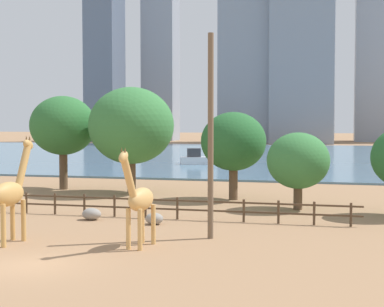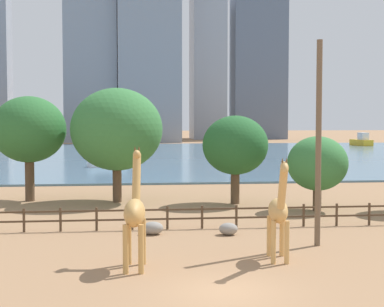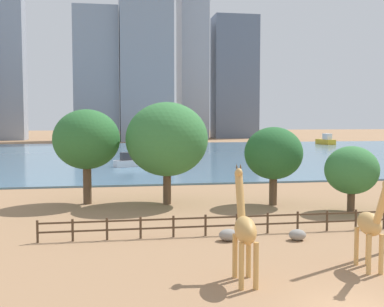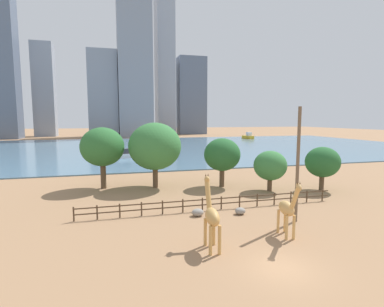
{
  "view_description": "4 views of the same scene",
  "coord_description": "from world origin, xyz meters",
  "px_view_note": "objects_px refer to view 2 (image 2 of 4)",
  "views": [
    {
      "loc": [
        11.76,
        -20.71,
        5.68
      ],
      "look_at": [
        2.37,
        16.49,
        3.61
      ],
      "focal_mm": 55.0,
      "sensor_mm": 36.0,
      "label": 1
    },
    {
      "loc": [
        -3.42,
        -20.43,
        6.17
      ],
      "look_at": [
        0.22,
        13.11,
        4.17
      ],
      "focal_mm": 55.0,
      "sensor_mm": 36.0,
      "label": 2
    },
    {
      "loc": [
        -8.8,
        -16.06,
        7.07
      ],
      "look_at": [
        -2.71,
        20.0,
        4.41
      ],
      "focal_mm": 45.0,
      "sensor_mm": 36.0,
      "label": 3
    },
    {
      "loc": [
        -9.59,
        -15.03,
        8.92
      ],
      "look_at": [
        0.97,
        24.27,
        4.17
      ],
      "focal_mm": 28.0,
      "sensor_mm": 36.0,
      "label": 4
    }
  ],
  "objects_px": {
    "giraffe_tall": "(279,211)",
    "utility_pole": "(318,144)",
    "boulder_by_pole": "(228,229)",
    "boat_sailboat": "(362,141)",
    "giraffe_companion": "(135,212)",
    "tree_right_tall": "(117,130)",
    "boulder_near_fence": "(153,228)",
    "tree_left_small": "(29,130)",
    "tree_center_broad": "(235,146)",
    "tree_left_large": "(317,164)",
    "boat_ferry": "(106,161)"
  },
  "relations": [
    {
      "from": "boulder_near_fence",
      "to": "tree_left_small",
      "type": "relative_size",
      "value": 0.14
    },
    {
      "from": "utility_pole",
      "to": "giraffe_tall",
      "type": "bearing_deg",
      "value": -133.52
    },
    {
      "from": "boulder_near_fence",
      "to": "boat_ferry",
      "type": "xyz_separation_m",
      "value": [
        -4.04,
        42.6,
        0.55
      ]
    },
    {
      "from": "giraffe_tall",
      "to": "giraffe_companion",
      "type": "distance_m",
      "value": 6.22
    },
    {
      "from": "giraffe_tall",
      "to": "boulder_near_fence",
      "type": "height_order",
      "value": "giraffe_tall"
    },
    {
      "from": "tree_left_large",
      "to": "giraffe_tall",
      "type": "bearing_deg",
      "value": -114.59
    },
    {
      "from": "boulder_near_fence",
      "to": "tree_right_tall",
      "type": "bearing_deg",
      "value": 99.57
    },
    {
      "from": "giraffe_tall",
      "to": "boulder_by_pole",
      "type": "xyz_separation_m",
      "value": [
        -1.19,
        5.87,
        -1.86
      ]
    },
    {
      "from": "tree_left_large",
      "to": "utility_pole",
      "type": "bearing_deg",
      "value": -108.11
    },
    {
      "from": "giraffe_companion",
      "to": "tree_left_small",
      "type": "relative_size",
      "value": 0.64
    },
    {
      "from": "giraffe_companion",
      "to": "boulder_by_pole",
      "type": "distance_m",
      "value": 8.37
    },
    {
      "from": "tree_left_small",
      "to": "tree_right_tall",
      "type": "bearing_deg",
      "value": -10.56
    },
    {
      "from": "giraffe_tall",
      "to": "tree_right_tall",
      "type": "bearing_deg",
      "value": -152.49
    },
    {
      "from": "tree_center_broad",
      "to": "boat_ferry",
      "type": "xyz_separation_m",
      "value": [
        -10.44,
        31.88,
        -3.34
      ]
    },
    {
      "from": "tree_right_tall",
      "to": "boulder_by_pole",
      "type": "bearing_deg",
      "value": -65.01
    },
    {
      "from": "boulder_by_pole",
      "to": "tree_left_small",
      "type": "xyz_separation_m",
      "value": [
        -12.62,
        14.31,
        5.01
      ]
    },
    {
      "from": "giraffe_tall",
      "to": "utility_pole",
      "type": "xyz_separation_m",
      "value": [
        2.67,
        2.81,
        2.79
      ]
    },
    {
      "from": "boulder_near_fence",
      "to": "tree_left_large",
      "type": "relative_size",
      "value": 0.22
    },
    {
      "from": "boat_ferry",
      "to": "tree_left_large",
      "type": "bearing_deg",
      "value": -87.15
    },
    {
      "from": "tree_right_tall",
      "to": "tree_left_small",
      "type": "relative_size",
      "value": 1.07
    },
    {
      "from": "giraffe_tall",
      "to": "giraffe_companion",
      "type": "height_order",
      "value": "giraffe_companion"
    },
    {
      "from": "boat_sailboat",
      "to": "boulder_by_pole",
      "type": "bearing_deg",
      "value": 148.47
    },
    {
      "from": "tree_right_tall",
      "to": "boulder_near_fence",
      "type": "bearing_deg",
      "value": -80.43
    },
    {
      "from": "utility_pole",
      "to": "tree_center_broad",
      "type": "distance_m",
      "value": 14.41
    },
    {
      "from": "tree_left_large",
      "to": "boat_sailboat",
      "type": "bearing_deg",
      "value": 65.98
    },
    {
      "from": "boulder_by_pole",
      "to": "boat_sailboat",
      "type": "relative_size",
      "value": 0.15
    },
    {
      "from": "boulder_by_pole",
      "to": "tree_left_large",
      "type": "xyz_separation_m",
      "value": [
        7.32,
        7.54,
        2.84
      ]
    },
    {
      "from": "boat_sailboat",
      "to": "tree_right_tall",
      "type": "bearing_deg",
      "value": 141.81
    },
    {
      "from": "boulder_near_fence",
      "to": "tree_left_large",
      "type": "bearing_deg",
      "value": 31.73
    },
    {
      "from": "utility_pole",
      "to": "boulder_by_pole",
      "type": "relative_size",
      "value": 9.94
    },
    {
      "from": "boat_ferry",
      "to": "tree_left_small",
      "type": "bearing_deg",
      "value": -119.53
    },
    {
      "from": "boulder_by_pole",
      "to": "boat_sailboat",
      "type": "height_order",
      "value": "boat_sailboat"
    },
    {
      "from": "utility_pole",
      "to": "tree_center_broad",
      "type": "height_order",
      "value": "utility_pole"
    },
    {
      "from": "boulder_near_fence",
      "to": "giraffe_companion",
      "type": "bearing_deg",
      "value": -98.37
    },
    {
      "from": "giraffe_tall",
      "to": "giraffe_companion",
      "type": "xyz_separation_m",
      "value": [
        -6.2,
        -0.52,
        0.16
      ]
    },
    {
      "from": "boulder_by_pole",
      "to": "boat_sailboat",
      "type": "xyz_separation_m",
      "value": [
        46.12,
        94.62,
        0.86
      ]
    },
    {
      "from": "giraffe_tall",
      "to": "tree_left_large",
      "type": "xyz_separation_m",
      "value": [
        6.14,
        13.41,
        0.98
      ]
    },
    {
      "from": "giraffe_tall",
      "to": "boat_ferry",
      "type": "bearing_deg",
      "value": -162.88
    },
    {
      "from": "tree_right_tall",
      "to": "tree_left_small",
      "type": "xyz_separation_m",
      "value": [
        -6.51,
        1.21,
        -0.03
      ]
    },
    {
      "from": "boulder_by_pole",
      "to": "tree_left_large",
      "type": "distance_m",
      "value": 10.89
    },
    {
      "from": "giraffe_tall",
      "to": "boat_sailboat",
      "type": "relative_size",
      "value": 0.68
    },
    {
      "from": "tree_center_broad",
      "to": "tree_right_tall",
      "type": "distance_m",
      "value": 8.79
    },
    {
      "from": "giraffe_tall",
      "to": "tree_right_tall",
      "type": "xyz_separation_m",
      "value": [
        -7.29,
        18.97,
        3.19
      ]
    },
    {
      "from": "giraffe_companion",
      "to": "boat_sailboat",
      "type": "xyz_separation_m",
      "value": [
        51.13,
        101.01,
        -1.16
      ]
    },
    {
      "from": "giraffe_companion",
      "to": "tree_left_small",
      "type": "distance_m",
      "value": 22.26
    },
    {
      "from": "boulder_by_pole",
      "to": "tree_left_small",
      "type": "relative_size",
      "value": 0.13
    },
    {
      "from": "giraffe_companion",
      "to": "boulder_near_fence",
      "type": "bearing_deg",
      "value": -3.66
    },
    {
      "from": "tree_center_broad",
      "to": "boulder_by_pole",
      "type": "bearing_deg",
      "value": -102.12
    },
    {
      "from": "giraffe_companion",
      "to": "tree_left_large",
      "type": "height_order",
      "value": "same"
    },
    {
      "from": "utility_pole",
      "to": "tree_left_large",
      "type": "relative_size",
      "value": 1.99
    }
  ]
}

